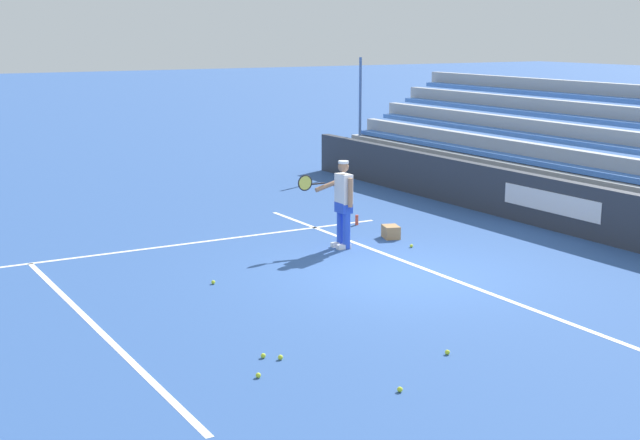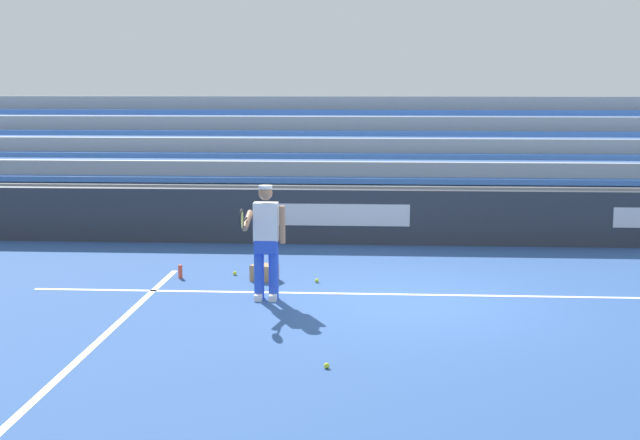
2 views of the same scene
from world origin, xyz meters
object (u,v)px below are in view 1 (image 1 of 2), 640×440
at_px(tennis_ball_near_player, 400,389).
at_px(tennis_ball_stray_back, 411,246).
at_px(tennis_ball_toward_net, 280,357).
at_px(tennis_ball_midcourt, 258,375).
at_px(tennis_ball_far_right, 447,352).
at_px(tennis_ball_by_box, 213,282).
at_px(tennis_ball_far_left, 263,356).
at_px(ball_box_cardboard, 391,232).
at_px(tennis_player, 342,203).
at_px(tennis_ball_on_baseline, 390,229).
at_px(water_bottle, 357,220).

distance_m(tennis_ball_near_player, tennis_ball_stray_back, 7.18).
bearing_deg(tennis_ball_near_player, tennis_ball_toward_net, 23.81).
xyz_separation_m(tennis_ball_midcourt, tennis_ball_far_right, (-0.54, -2.50, 0.00)).
height_order(tennis_ball_by_box, tennis_ball_far_left, same).
height_order(ball_box_cardboard, tennis_ball_toward_net, ball_box_cardboard).
xyz_separation_m(tennis_player, tennis_ball_on_baseline, (0.73, -1.65, -0.86)).
distance_m(ball_box_cardboard, tennis_ball_midcourt, 7.82).
bearing_deg(tennis_ball_stray_back, tennis_ball_midcourt, 128.83).
relative_size(tennis_ball_midcourt, tennis_ball_toward_net, 1.00).
height_order(tennis_ball_midcourt, tennis_ball_on_baseline, same).
xyz_separation_m(tennis_ball_on_baseline, tennis_ball_far_right, (-6.45, 3.55, 0.00)).
distance_m(tennis_ball_near_player, tennis_ball_far_left, 2.01).
bearing_deg(tennis_ball_toward_net, water_bottle, -39.49).
distance_m(tennis_ball_on_baseline, water_bottle, 0.92).
xyz_separation_m(tennis_ball_near_player, tennis_ball_midcourt, (1.24, 1.25, 0.00)).
bearing_deg(tennis_player, tennis_ball_far_left, 138.68).
distance_m(tennis_ball_near_player, tennis_ball_far_right, 1.44).
distance_m(tennis_player, tennis_ball_stray_back, 1.61).
distance_m(tennis_ball_far_right, water_bottle, 8.01).
bearing_deg(ball_box_cardboard, tennis_ball_stray_back, 172.56).
relative_size(tennis_ball_far_left, tennis_ball_far_right, 1.00).
height_order(tennis_ball_far_left, tennis_ball_far_right, same).
height_order(ball_box_cardboard, tennis_ball_near_player, ball_box_cardboard).
height_order(tennis_player, tennis_ball_midcourt, tennis_player).
height_order(tennis_ball_toward_net, water_bottle, water_bottle).
xyz_separation_m(tennis_ball_far_left, water_bottle, (6.21, -5.42, 0.08)).
relative_size(tennis_ball_far_left, tennis_ball_toward_net, 1.00).
relative_size(tennis_ball_on_baseline, tennis_ball_by_box, 1.00).
bearing_deg(tennis_ball_stray_back, ball_box_cardboard, -7.44).
xyz_separation_m(ball_box_cardboard, tennis_ball_far_right, (-5.90, 3.19, -0.10)).
bearing_deg(tennis_ball_stray_back, tennis_ball_on_baseline, -18.39).
bearing_deg(tennis_ball_stray_back, tennis_ball_toward_net, 128.92).
distance_m(tennis_ball_on_baseline, tennis_ball_far_left, 7.81).
bearing_deg(tennis_ball_on_baseline, tennis_ball_stray_back, 161.61).
bearing_deg(tennis_ball_midcourt, tennis_ball_by_box, -16.19).
relative_size(tennis_ball_near_player, tennis_ball_by_box, 1.00).
height_order(tennis_ball_near_player, tennis_ball_far_left, same).
relative_size(tennis_player, tennis_ball_far_left, 25.98).
distance_m(tennis_ball_stray_back, tennis_ball_far_left, 6.53).
xyz_separation_m(tennis_ball_near_player, water_bottle, (8.02, -4.53, 0.08)).
relative_size(tennis_ball_near_player, tennis_ball_far_right, 1.00).
height_order(tennis_player, tennis_ball_stray_back, tennis_player).
relative_size(tennis_ball_midcourt, tennis_ball_by_box, 1.00).
distance_m(tennis_ball_far_left, tennis_ball_far_right, 2.42).
distance_m(tennis_player, tennis_ball_far_right, 6.08).
height_order(ball_box_cardboard, tennis_ball_midcourt, ball_box_cardboard).
distance_m(tennis_ball_by_box, tennis_ball_toward_net, 3.73).
relative_size(tennis_ball_by_box, water_bottle, 0.30).
bearing_deg(tennis_ball_stray_back, tennis_ball_far_right, 148.53).
bearing_deg(tennis_ball_far_right, ball_box_cardboard, -28.41).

